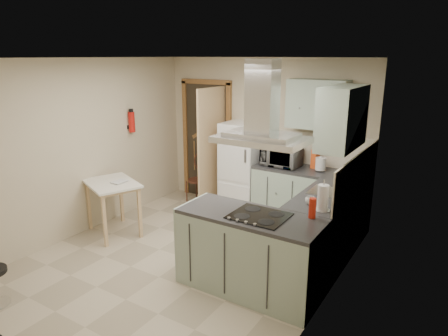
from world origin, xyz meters
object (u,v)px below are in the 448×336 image
Objects in this scene: drop_leaf_table at (114,208)px; microwave at (281,156)px; fridge at (243,168)px; extractor_hood at (261,140)px; peninsula at (250,253)px; bentwood_chair at (198,180)px.

microwave reaches higher than drop_leaf_table.
fridge is 2.57m from extractor_hood.
peninsula is 1.27m from extractor_hood.
fridge is 0.75m from microwave.
fridge reaches higher than drop_leaf_table.
bentwood_chair is (-2.23, 1.97, -1.33)m from extractor_hood.
bentwood_chair is (-0.91, -0.01, -0.36)m from fridge.
peninsula is (1.22, -1.98, -0.30)m from fridge.
fridge is 2.35m from peninsula.
drop_leaf_table is at bearing -123.69° from fridge.
fridge is 0.97× the size of peninsula.
microwave is at bearing -2.52° from fridge.
extractor_hood is (0.10, 0.00, 1.27)m from peninsula.
peninsula is at bearing -73.67° from microwave.
microwave is (1.85, 1.71, 0.67)m from drop_leaf_table.
extractor_hood is at bearing -39.46° from bentwood_chair.
drop_leaf_table is 2.61m from microwave.
bentwood_chair is 1.39× the size of microwave.
fridge is 1.67× the size of extractor_hood.
drop_leaf_table is (-2.39, 0.24, -0.06)m from peninsula.
fridge is at bearing 121.74° from peninsula.
fridge is 1.80× the size of drop_leaf_table.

